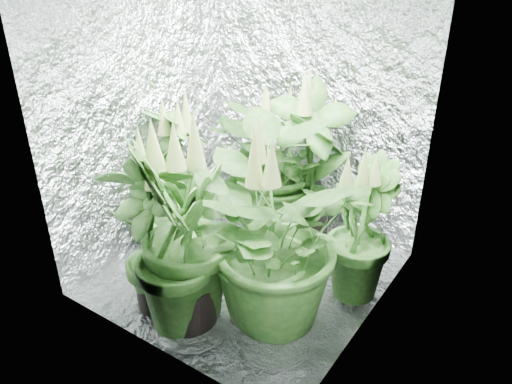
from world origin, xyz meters
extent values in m
plane|color=silver|center=(0.00, 0.00, 0.00)|extent=(1.60, 1.60, 0.00)
cube|color=silver|center=(0.00, 0.80, 1.00)|extent=(1.60, 0.02, 2.00)
cube|color=silver|center=(0.00, -0.80, 1.00)|extent=(1.60, 0.02, 2.00)
cube|color=silver|center=(-0.80, 0.00, 1.00)|extent=(0.02, 1.60, 2.00)
cube|color=silver|center=(0.80, 0.00, 1.00)|extent=(0.02, 1.60, 2.00)
cylinder|color=black|center=(-0.16, 0.59, 0.12)|extent=(0.26, 0.26, 0.23)
cylinder|color=#432E12|center=(-0.16, 0.59, 0.22)|extent=(0.24, 0.24, 0.03)
imported|color=#153E14|center=(-0.16, 0.59, 0.52)|extent=(1.12, 1.12, 0.98)
cone|color=olive|center=(-0.16, 0.59, 0.95)|extent=(0.08, 0.08, 0.23)
cylinder|color=black|center=(0.10, 0.59, 0.14)|extent=(0.31, 0.31, 0.27)
cylinder|color=#432E12|center=(0.10, 0.59, 0.26)|extent=(0.28, 0.28, 0.03)
imported|color=#153E14|center=(0.10, 0.59, 0.58)|extent=(0.76, 0.76, 1.09)
cone|color=olive|center=(0.10, 0.59, 1.06)|extent=(0.10, 0.10, 0.27)
cylinder|color=black|center=(0.64, 0.21, 0.11)|extent=(0.25, 0.25, 0.22)
cylinder|color=#432E12|center=(0.64, 0.21, 0.21)|extent=(0.23, 0.23, 0.03)
imported|color=#153E14|center=(0.64, 0.21, 0.45)|extent=(0.62, 0.62, 0.85)
cone|color=olive|center=(0.64, 0.21, 0.82)|extent=(0.08, 0.08, 0.22)
cylinder|color=black|center=(-0.59, 0.04, 0.13)|extent=(0.29, 0.29, 0.26)
cylinder|color=#432E12|center=(-0.59, 0.04, 0.24)|extent=(0.26, 0.26, 0.03)
imported|color=#153E14|center=(-0.59, 0.04, 0.52)|extent=(0.69, 0.69, 0.98)
cone|color=olive|center=(-0.59, 0.04, 0.95)|extent=(0.09, 0.09, 0.26)
cylinder|color=black|center=(0.34, -0.30, 0.13)|extent=(0.29, 0.29, 0.26)
cylinder|color=#432E12|center=(0.34, -0.30, 0.25)|extent=(0.27, 0.27, 0.03)
imported|color=#153E14|center=(0.34, -0.30, 0.56)|extent=(1.04, 1.04, 1.06)
cone|color=olive|center=(0.34, -0.30, 1.03)|extent=(0.09, 0.09, 0.26)
cylinder|color=black|center=(-0.26, -0.53, 0.11)|extent=(0.25, 0.25, 0.23)
cylinder|color=#432E12|center=(-0.26, -0.53, 0.21)|extent=(0.23, 0.23, 0.03)
imported|color=#153E14|center=(-0.26, -0.53, 0.52)|extent=(0.71, 0.71, 0.98)
cone|color=olive|center=(-0.26, -0.53, 0.95)|extent=(0.08, 0.08, 0.23)
cylinder|color=black|center=(0.00, -0.57, 0.14)|extent=(0.32, 0.32, 0.29)
cylinder|color=#432E12|center=(0.00, -0.57, 0.27)|extent=(0.30, 0.30, 0.03)
imported|color=#153E14|center=(0.00, -0.57, 0.58)|extent=(0.79, 0.79, 1.10)
cone|color=olive|center=(0.00, -0.57, 1.06)|extent=(0.10, 0.10, 0.29)
cylinder|color=black|center=(0.65, 0.26, 0.03)|extent=(0.12, 0.12, 0.07)
cylinder|color=black|center=(0.65, 0.26, 0.17)|extent=(0.11, 0.11, 0.09)
cylinder|color=#4C4C51|center=(0.60, 0.28, 0.17)|extent=(0.09, 0.25, 0.26)
torus|color=#4C4C51|center=(0.60, 0.28, 0.17)|extent=(0.09, 0.26, 0.27)
cube|color=white|center=(0.07, -0.61, 0.30)|extent=(0.05, 0.03, 0.08)
camera|label=1|loc=(1.51, -2.13, 1.93)|focal=35.00mm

